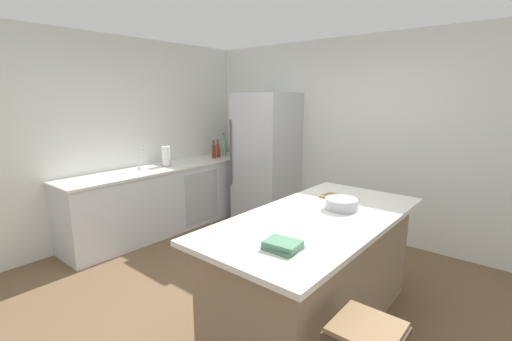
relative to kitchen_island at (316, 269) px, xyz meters
name	(u,v)px	position (x,y,z in m)	size (l,w,h in m)	color
ground_plane	(250,302)	(-0.59, -0.14, -0.47)	(7.20, 7.20, 0.00)	brown
wall_rear	(360,138)	(-0.59, 2.11, 0.83)	(6.00, 0.10, 2.60)	silver
wall_left	(104,140)	(-3.04, -0.14, 0.83)	(0.10, 6.00, 2.60)	silver
counter_run_left	(168,197)	(-2.69, 0.52, -0.02)	(0.64, 2.89, 0.90)	silver
kitchen_island	(316,269)	(0.00, 0.00, 0.00)	(1.00, 2.07, 0.92)	#8E755B
refrigerator	(266,158)	(-1.84, 1.69, 0.48)	(0.78, 0.77, 1.90)	#B7BABF
sink_faucet	(139,158)	(-2.74, 0.15, 0.59)	(0.15, 0.05, 0.30)	silver
paper_towel_roll	(166,156)	(-2.69, 0.53, 0.57)	(0.14, 0.14, 0.31)	gray
wine_bottle	(236,147)	(-2.61, 1.86, 0.57)	(0.07, 0.07, 0.33)	#19381E
whiskey_bottle	(232,148)	(-2.63, 1.77, 0.55)	(0.07, 0.07, 0.29)	brown
gin_bottle	(224,147)	(-2.71, 1.67, 0.57)	(0.07, 0.07, 0.36)	#8CB79E
vinegar_bottle	(218,149)	(-2.74, 1.56, 0.54)	(0.05, 0.05, 0.27)	#994C23
hot_sauce_bottle	(219,152)	(-2.64, 1.48, 0.51)	(0.05, 0.05, 0.20)	red
syrup_bottle	(214,151)	(-2.64, 1.38, 0.54)	(0.06, 0.06, 0.28)	#5B3319
cookbook_stack	(283,245)	(0.14, -0.67, 0.48)	(0.23, 0.19, 0.05)	#4C7F60
mixing_bowl	(342,204)	(0.06, 0.28, 0.50)	(0.27, 0.27, 0.09)	#B2B5BA
cutting_board	(339,198)	(-0.09, 0.54, 0.46)	(0.33, 0.21, 0.02)	#9E7042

